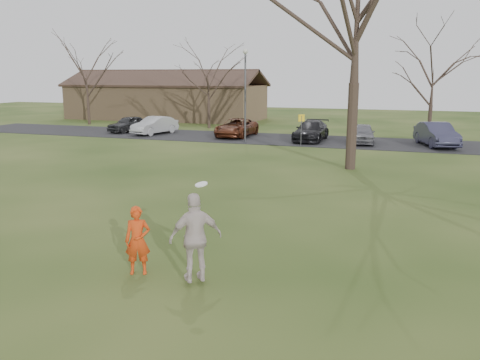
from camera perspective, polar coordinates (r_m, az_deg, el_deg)
name	(u,v)px	position (r m, az deg, el deg)	size (l,w,h in m)	color
ground	(184,278)	(11.72, -6.50, -11.08)	(120.00, 120.00, 0.00)	#1E380F
parking_strip	(338,142)	(35.32, 11.20, 4.34)	(62.00, 6.50, 0.04)	black
player_defender	(138,240)	(11.85, -11.67, -6.81)	(0.59, 0.39, 1.62)	red
car_0	(129,124)	(41.49, -12.64, 6.31)	(1.51, 3.76, 1.28)	#28292B
car_1	(155,125)	(39.47, -9.77, 6.20)	(1.44, 4.13, 1.36)	#A9AAAF
car_2	(236,128)	(37.37, -0.41, 6.04)	(2.21, 4.78, 1.33)	#532413
car_3	(311,131)	(35.37, 8.16, 5.61)	(1.92, 4.72, 1.37)	black
car_4	(363,133)	(34.68, 13.89, 5.21)	(1.55, 3.86, 1.32)	slate
car_5	(436,134)	(34.69, 21.63, 4.90)	(1.61, 4.62, 1.52)	#31314A
catching_play	(196,238)	(10.95, -5.12, -6.60)	(1.22, 1.10, 2.27)	beige
building	(166,100)	(53.80, -8.48, 9.04)	(20.60, 8.50, 5.14)	#8C6D4C
lamp_post	(245,84)	(33.95, 0.61, 10.96)	(0.34, 0.34, 6.27)	#47474C
sign_yellow	(301,124)	(32.56, 7.05, 6.38)	(0.35, 0.35, 2.08)	#47474C
big_tree	(357,22)	(24.97, 13.27, 17.25)	(9.00, 9.00, 14.00)	#352821
small_tree_row	(409,84)	(39.77, 18.84, 10.37)	(55.00, 5.90, 8.50)	#352821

